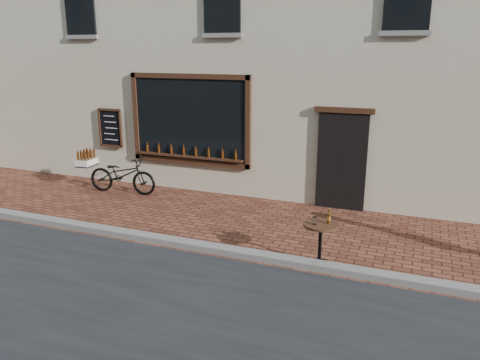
% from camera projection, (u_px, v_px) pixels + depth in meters
% --- Properties ---
extents(ground, '(90.00, 90.00, 0.00)m').
position_uv_depth(ground, '(198.00, 254.00, 8.38)').
color(ground, '#502519').
rests_on(ground, ground).
extents(kerb, '(90.00, 0.25, 0.12)m').
position_uv_depth(kerb, '(203.00, 247.00, 8.54)').
color(kerb, slate).
rests_on(kerb, ground).
extents(cargo_bicycle, '(2.15, 0.79, 1.03)m').
position_uv_depth(cargo_bicycle, '(121.00, 174.00, 11.82)').
color(cargo_bicycle, black).
rests_on(cargo_bicycle, ground).
extents(bistro_table, '(0.59, 0.59, 1.01)m').
position_uv_depth(bistro_table, '(320.00, 236.00, 7.79)').
color(bistro_table, black).
rests_on(bistro_table, ground).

